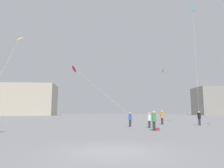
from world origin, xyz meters
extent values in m
plane|color=slate|center=(0.00, 0.00, 0.00)|extent=(300.00, 300.00, 0.00)
cylinder|color=#2D2D33|center=(3.84, 9.58, 0.40)|extent=(0.26, 0.26, 0.81)
cylinder|color=#388C47|center=(3.84, 9.58, 1.16)|extent=(0.39, 0.39, 0.70)
sphere|color=tan|center=(3.84, 9.58, 1.64)|extent=(0.26, 0.26, 0.26)
cylinder|color=#2D2D33|center=(9.54, 29.89, 0.39)|extent=(0.26, 0.26, 0.78)
cylinder|color=purple|center=(9.54, 29.89, 1.12)|extent=(0.37, 0.37, 0.68)
sphere|color=tan|center=(9.54, 29.89, 1.59)|extent=(0.26, 0.26, 0.26)
cylinder|color=#2D2D33|center=(11.04, 16.59, 0.41)|extent=(0.27, 0.27, 0.82)
cylinder|color=black|center=(11.04, 16.59, 1.17)|extent=(0.39, 0.39, 0.71)
sphere|color=tan|center=(11.04, 16.59, 1.66)|extent=(0.27, 0.27, 0.27)
cylinder|color=#2D2D33|center=(4.00, 12.68, 0.37)|extent=(0.24, 0.24, 0.74)
cylinder|color=white|center=(4.00, 12.68, 1.06)|extent=(0.35, 0.35, 0.64)
sphere|color=tan|center=(4.00, 12.68, 1.51)|extent=(0.24, 0.24, 0.24)
cylinder|color=#2D2D33|center=(6.81, 18.41, 0.42)|extent=(0.27, 0.27, 0.84)
cylinder|color=orange|center=(6.81, 18.41, 1.21)|extent=(0.40, 0.40, 0.73)
sphere|color=tan|center=(6.81, 18.41, 1.71)|extent=(0.27, 0.27, 0.27)
cylinder|color=#2D2D33|center=(2.09, 14.32, 0.38)|extent=(0.25, 0.25, 0.76)
cylinder|color=#3351B7|center=(2.09, 14.32, 1.09)|extent=(0.36, 0.36, 0.66)
sphere|color=tan|center=(2.09, 14.32, 1.54)|extent=(0.25, 0.25, 0.25)
cone|color=yellow|center=(-14.95, 22.04, 13.47)|extent=(1.56, 1.52, 0.91)
sphere|color=yellow|center=(-14.82, 21.99, 13.26)|extent=(0.10, 0.10, 0.10)
sphere|color=yellow|center=(-14.69, 21.95, 13.05)|extent=(0.10, 0.10, 0.10)
sphere|color=yellow|center=(-14.55, 21.91, 12.84)|extent=(0.10, 0.10, 0.10)
cylinder|color=silver|center=(-13.41, 15.52, 7.38)|extent=(3.11, 13.05, 12.18)
pyramid|color=#1EB2C6|center=(11.10, 16.77, 15.73)|extent=(0.88, 1.38, 0.68)
sphere|color=#1EB2C6|center=(11.23, 16.69, 15.50)|extent=(0.10, 0.10, 0.10)
sphere|color=#1EB2C6|center=(11.34, 16.60, 15.29)|extent=(0.10, 0.10, 0.10)
sphere|color=#1EB2C6|center=(11.44, 16.51, 15.08)|extent=(0.10, 0.10, 0.10)
cylinder|color=silver|center=(11.08, 16.69, 8.51)|extent=(0.09, 0.20, 14.41)
cylinder|color=silver|center=(12.68, 13.11, 7.49)|extent=(3.29, 6.99, 12.38)
cone|color=#D12899|center=(8.83, 25.20, 8.83)|extent=(0.76, 0.95, 0.74)
sphere|color=#D12899|center=(8.90, 25.08, 8.62)|extent=(0.10, 0.10, 0.10)
sphere|color=#D12899|center=(8.98, 24.96, 8.41)|extent=(0.10, 0.10, 0.10)
sphere|color=#D12899|center=(9.06, 24.85, 8.20)|extent=(0.10, 0.10, 0.10)
cylinder|color=silver|center=(9.18, 27.54, 5.06)|extent=(0.73, 4.71, 7.53)
cone|color=red|center=(-7.07, 27.84, 9.71)|extent=(1.38, 1.60, 1.24)
sphere|color=red|center=(-6.93, 27.82, 9.50)|extent=(0.10, 0.10, 0.10)
sphere|color=red|center=(-6.79, 27.80, 9.29)|extent=(0.10, 0.10, 0.10)
sphere|color=red|center=(-6.66, 27.78, 9.08)|extent=(0.10, 0.10, 0.10)
cylinder|color=silver|center=(-2.49, 21.08, 5.50)|extent=(9.18, 13.54, 8.42)
cube|color=gray|center=(-55.00, 93.06, 5.76)|extent=(25.00, 14.63, 11.53)
cube|color=#B2A893|center=(-37.00, 79.70, 6.88)|extent=(23.65, 14.28, 13.77)
cube|color=gray|center=(53.00, 88.25, 6.72)|extent=(24.53, 14.30, 13.43)
cube|color=maroon|center=(4.19, 9.68, 0.12)|extent=(0.34, 0.18, 0.24)
camera|label=1|loc=(0.01, -8.90, 1.72)|focal=31.96mm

